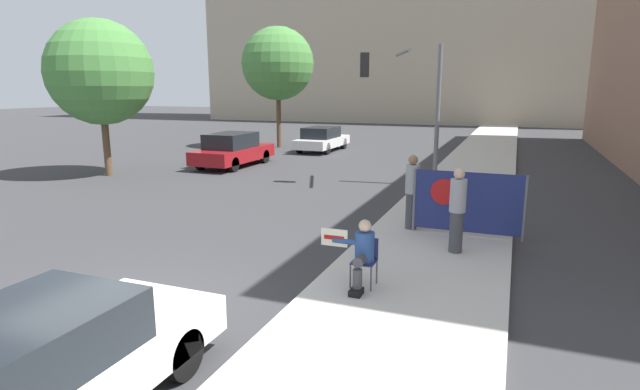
# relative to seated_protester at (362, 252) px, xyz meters

# --- Properties ---
(ground_plane) EXTENTS (160.00, 160.00, 0.00)m
(ground_plane) POSITION_rel_seated_protester_xyz_m (-3.25, -2.36, -0.76)
(ground_plane) COLOR #38383A
(sidewalk_curb) EXTENTS (3.30, 90.00, 0.13)m
(sidewalk_curb) POSITION_rel_seated_protester_xyz_m (0.77, 12.64, -0.70)
(sidewalk_curb) COLOR beige
(sidewalk_curb) RESTS_ON ground_plane
(seated_protester) EXTENTS (0.97, 0.77, 1.19)m
(seated_protester) POSITION_rel_seated_protester_xyz_m (0.00, 0.00, 0.00)
(seated_protester) COLOR #474C56
(seated_protester) RESTS_ON sidewalk_curb
(jogger_on_sidewalk) EXTENTS (0.34, 0.34, 1.79)m
(jogger_on_sidewalk) POSITION_rel_seated_protester_xyz_m (1.30, 2.55, 0.29)
(jogger_on_sidewalk) COLOR #424247
(jogger_on_sidewalk) RESTS_ON sidewalk_curb
(pedestrian_behind) EXTENTS (0.34, 0.34, 1.82)m
(pedestrian_behind) POSITION_rel_seated_protester_xyz_m (0.06, 4.01, 0.30)
(pedestrian_behind) COLOR #424247
(pedestrian_behind) RESTS_ON sidewalk_curb
(protest_banner) EXTENTS (2.53, 0.06, 1.51)m
(protest_banner) POSITION_rel_seated_protester_xyz_m (1.37, 3.83, 0.17)
(protest_banner) COLOR slate
(protest_banner) RESTS_ON sidewalk_curb
(traffic_light_pole) EXTENTS (2.75, 2.52, 4.92)m
(traffic_light_pole) POSITION_rel_seated_protester_xyz_m (-1.38, 10.18, 2.71)
(traffic_light_pole) COLOR slate
(traffic_light_pole) RESTS_ON sidewalk_curb
(parked_car_curbside) EXTENTS (1.74, 4.51, 1.35)m
(parked_car_curbside) POSITION_rel_seated_protester_xyz_m (-2.07, -4.75, -0.08)
(parked_car_curbside) COLOR white
(parked_car_curbside) RESTS_ON ground_plane
(car_on_road_nearest) EXTENTS (1.90, 4.60, 1.54)m
(car_on_road_nearest) POSITION_rel_seated_protester_xyz_m (-9.75, 11.91, 0.00)
(car_on_road_nearest) COLOR maroon
(car_on_road_nearest) RESTS_ON ground_plane
(car_on_road_midblock) EXTENTS (1.83, 4.58, 1.38)m
(car_on_road_midblock) POSITION_rel_seated_protester_xyz_m (-8.04, 18.82, -0.06)
(car_on_road_midblock) COLOR white
(car_on_road_midblock) RESTS_ON ground_plane
(street_tree_near_curb) EXTENTS (4.14, 4.14, 6.22)m
(street_tree_near_curb) POSITION_rel_seated_protester_xyz_m (-13.24, 7.88, 3.38)
(street_tree_near_curb) COLOR brown
(street_tree_near_curb) RESTS_ON ground_plane
(street_tree_midblock) EXTENTS (4.29, 4.29, 7.12)m
(street_tree_midblock) POSITION_rel_seated_protester_xyz_m (-11.18, 19.66, 4.20)
(street_tree_midblock) COLOR brown
(street_tree_midblock) RESTS_ON ground_plane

